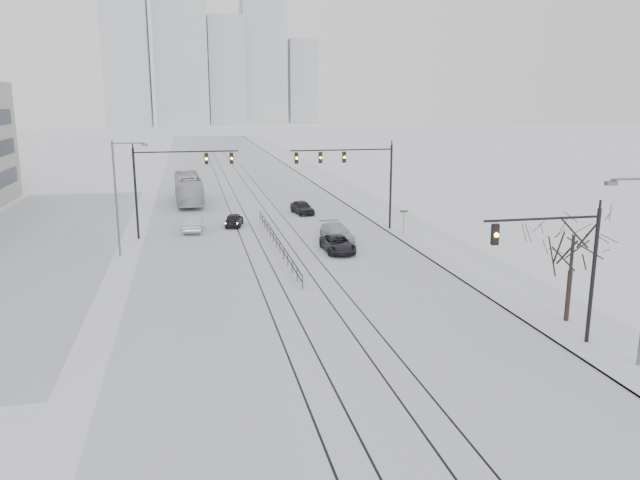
{
  "coord_description": "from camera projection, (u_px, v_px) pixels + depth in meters",
  "views": [
    {
      "loc": [
        -6.88,
        -20.12,
        12.15
      ],
      "look_at": [
        1.25,
        18.37,
        3.2
      ],
      "focal_mm": 35.0,
      "sensor_mm": 36.0,
      "label": 1
    }
  ],
  "objects": [
    {
      "name": "curb",
      "position": [
        327.0,
        192.0,
        82.74
      ],
      "size": [
        0.1,
        260.0,
        0.12
      ],
      "primitive_type": "cube",
      "color": "gray",
      "rests_on": "ground"
    },
    {
      "name": "skyline",
      "position": [
        210.0,
        56.0,
        278.54
      ],
      "size": [
        96.0,
        48.0,
        72.0
      ],
      "color": "#AAB2BB",
      "rests_on": "ground"
    },
    {
      "name": "sedan_nb_front",
      "position": [
        338.0,
        244.0,
        50.29
      ],
      "size": [
        2.26,
        4.78,
        1.32
      ],
      "primitive_type": "imported",
      "rotation": [
        0.0,
        0.0,
        0.01
      ],
      "color": "black",
      "rests_on": "ground"
    },
    {
      "name": "traffic_mast_ne",
      "position": [
        356.0,
        170.0,
        57.03
      ],
      "size": [
        9.6,
        0.37,
        8.0
      ],
      "color": "black",
      "rests_on": "ground"
    },
    {
      "name": "traffic_mast_near",
      "position": [
        565.0,
        259.0,
        30.16
      ],
      "size": [
        6.1,
        0.37,
        7.0
      ],
      "color": "black",
      "rests_on": "ground"
    },
    {
      "name": "street_light_west",
      "position": [
        120.0,
        190.0,
        48.29
      ],
      "size": [
        2.73,
        0.25,
        9.0
      ],
      "color": "#595B60",
      "rests_on": "ground"
    },
    {
      "name": "bare_tree",
      "position": [
        573.0,
        244.0,
        33.53
      ],
      "size": [
        4.4,
        4.4,
        6.1
      ],
      "color": "black",
      "rests_on": "ground"
    },
    {
      "name": "ground",
      "position": [
        389.0,
        432.0,
        23.28
      ],
      "size": [
        500.0,
        500.0,
        0.0
      ],
      "primitive_type": "plane",
      "color": "white",
      "rests_on": "ground"
    },
    {
      "name": "sedan_sb_outer",
      "position": [
        193.0,
        223.0,
        58.2
      ],
      "size": [
        2.03,
        4.9,
        1.58
      ],
      "primitive_type": "imported",
      "rotation": [
        0.0,
        0.0,
        3.07
      ],
      "color": "silver",
      "rests_on": "ground"
    },
    {
      "name": "tram_rails",
      "position": [
        262.0,
        224.0,
        61.44
      ],
      "size": [
        5.3,
        180.0,
        0.01
      ],
      "color": "black",
      "rests_on": "ground"
    },
    {
      "name": "parking_strip",
      "position": [
        34.0,
        246.0,
        52.64
      ],
      "size": [
        14.0,
        60.0,
        0.03
      ],
      "primitive_type": "cube",
      "color": "silver",
      "rests_on": "ground"
    },
    {
      "name": "sedan_nb_right",
      "position": [
        337.0,
        233.0,
        54.0
      ],
      "size": [
        2.41,
        5.28,
        1.5
      ],
      "primitive_type": "imported",
      "rotation": [
        0.0,
        0.0,
        0.06
      ],
      "color": "#ADB1B5",
      "rests_on": "ground"
    },
    {
      "name": "traffic_mast_nw",
      "position": [
        170.0,
        175.0,
        54.67
      ],
      "size": [
        9.1,
        0.37,
        8.0
      ],
      "color": "black",
      "rests_on": "ground"
    },
    {
      "name": "sidewalk_east",
      "position": [
        345.0,
        191.0,
        83.22
      ],
      "size": [
        5.0,
        260.0,
        0.16
      ],
      "primitive_type": "cube",
      "color": "white",
      "rests_on": "ground"
    },
    {
      "name": "road",
      "position": [
        244.0,
        195.0,
        80.52
      ],
      "size": [
        22.0,
        260.0,
        0.02
      ],
      "primitive_type": "cube",
      "color": "silver",
      "rests_on": "ground"
    },
    {
      "name": "box_truck",
      "position": [
        188.0,
        189.0,
        73.56
      ],
      "size": [
        3.36,
        12.37,
        3.42
      ],
      "primitive_type": "imported",
      "rotation": [
        0.0,
        0.0,
        3.18
      ],
      "color": "#B9BABD",
      "rests_on": "ground"
    },
    {
      "name": "sedan_nb_far",
      "position": [
        302.0,
        207.0,
        66.96
      ],
      "size": [
        2.36,
        4.4,
        1.42
      ],
      "primitive_type": "imported",
      "rotation": [
        0.0,
        0.0,
        0.17
      ],
      "color": "black",
      "rests_on": "ground"
    },
    {
      "name": "sedan_sb_inner",
      "position": [
        234.0,
        220.0,
        60.51
      ],
      "size": [
        2.27,
        4.04,
        1.3
      ],
      "primitive_type": "imported",
      "rotation": [
        0.0,
        0.0,
        2.94
      ],
      "color": "black",
      "rests_on": "ground"
    },
    {
      "name": "median_fence",
      "position": [
        276.0,
        242.0,
        51.79
      ],
      "size": [
        0.06,
        24.0,
        1.0
      ],
      "color": "black",
      "rests_on": "ground"
    },
    {
      "name": "street_sign",
      "position": [
        404.0,
        219.0,
        55.83
      ],
      "size": [
        0.7,
        0.06,
        2.4
      ],
      "color": "#595B60",
      "rests_on": "ground"
    }
  ]
}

